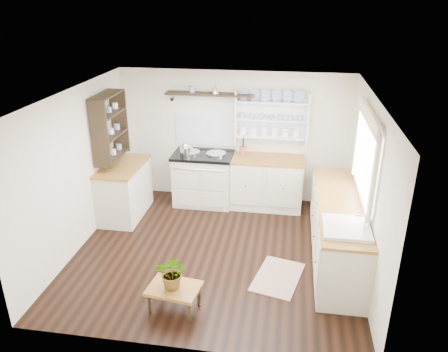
# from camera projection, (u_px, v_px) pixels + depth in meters

# --- Properties ---
(floor) EXTENTS (4.00, 3.80, 0.01)m
(floor) POSITION_uv_depth(u_px,v_px,m) (216.00, 251.00, 6.37)
(floor) COLOR black
(floor) RESTS_ON ground
(wall_back) EXTENTS (4.00, 0.02, 2.30)m
(wall_back) POSITION_uv_depth(u_px,v_px,m) (234.00, 137.00, 7.65)
(wall_back) COLOR beige
(wall_back) RESTS_ON ground
(wall_right) EXTENTS (0.02, 3.80, 2.30)m
(wall_right) POSITION_uv_depth(u_px,v_px,m) (367.00, 189.00, 5.63)
(wall_right) COLOR beige
(wall_right) RESTS_ON ground
(wall_left) EXTENTS (0.02, 3.80, 2.30)m
(wall_left) POSITION_uv_depth(u_px,v_px,m) (77.00, 171.00, 6.21)
(wall_left) COLOR beige
(wall_left) RESTS_ON ground
(ceiling) EXTENTS (4.00, 3.80, 0.01)m
(ceiling) POSITION_uv_depth(u_px,v_px,m) (214.00, 95.00, 5.47)
(ceiling) COLOR white
(ceiling) RESTS_ON wall_back
(window) EXTENTS (0.08, 1.55, 1.22)m
(window) POSITION_uv_depth(u_px,v_px,m) (366.00, 155.00, 5.61)
(window) COLOR white
(window) RESTS_ON wall_right
(aga_cooker) EXTENTS (1.04, 0.72, 0.96)m
(aga_cooker) POSITION_uv_depth(u_px,v_px,m) (204.00, 178.00, 7.68)
(aga_cooker) COLOR beige
(aga_cooker) RESTS_ON floor
(back_cabinets) EXTENTS (1.27, 0.63, 0.90)m
(back_cabinets) POSITION_uv_depth(u_px,v_px,m) (266.00, 182.00, 7.56)
(back_cabinets) COLOR beige
(back_cabinets) RESTS_ON floor
(right_cabinets) EXTENTS (0.62, 2.43, 0.90)m
(right_cabinets) POSITION_uv_depth(u_px,v_px,m) (337.00, 230.00, 6.03)
(right_cabinets) COLOR beige
(right_cabinets) RESTS_ON floor
(belfast_sink) EXTENTS (0.55, 0.60, 0.45)m
(belfast_sink) POSITION_uv_depth(u_px,v_px,m) (345.00, 236.00, 5.22)
(belfast_sink) COLOR white
(belfast_sink) RESTS_ON right_cabinets
(left_cabinets) EXTENTS (0.62, 1.13, 0.90)m
(left_cabinets) POSITION_uv_depth(u_px,v_px,m) (124.00, 190.00, 7.25)
(left_cabinets) COLOR beige
(left_cabinets) RESTS_ON floor
(plate_rack) EXTENTS (1.20, 0.22, 0.90)m
(plate_rack) POSITION_uv_depth(u_px,v_px,m) (272.00, 116.00, 7.36)
(plate_rack) COLOR white
(plate_rack) RESTS_ON wall_back
(high_shelf) EXTENTS (1.50, 0.29, 0.16)m
(high_shelf) POSITION_uv_depth(u_px,v_px,m) (210.00, 95.00, 7.30)
(high_shelf) COLOR black
(high_shelf) RESTS_ON wall_back
(left_shelving) EXTENTS (0.28, 0.80, 1.05)m
(left_shelving) POSITION_uv_depth(u_px,v_px,m) (110.00, 126.00, 6.85)
(left_shelving) COLOR black
(left_shelving) RESTS_ON wall_left
(kettle) EXTENTS (0.18, 0.18, 0.22)m
(kettle) POSITION_uv_depth(u_px,v_px,m) (185.00, 149.00, 7.39)
(kettle) COLOR silver
(kettle) RESTS_ON aga_cooker
(utensil_crock) EXTENTS (0.12, 0.12, 0.14)m
(utensil_crock) POSITION_uv_depth(u_px,v_px,m) (243.00, 151.00, 7.49)
(utensil_crock) COLOR #9E4D3A
(utensil_crock) RESTS_ON back_cabinets
(center_table) EXTENTS (0.65, 0.50, 0.32)m
(center_table) POSITION_uv_depth(u_px,v_px,m) (174.00, 290.00, 5.11)
(center_table) COLOR brown
(center_table) RESTS_ON floor
(potted_plant) EXTENTS (0.41, 0.36, 0.41)m
(potted_plant) POSITION_uv_depth(u_px,v_px,m) (173.00, 272.00, 5.01)
(potted_plant) COLOR #3F7233
(potted_plant) RESTS_ON center_table
(floor_rug) EXTENTS (0.73, 0.95, 0.02)m
(floor_rug) POSITION_uv_depth(u_px,v_px,m) (278.00, 277.00, 5.79)
(floor_rug) COLOR #906A54
(floor_rug) RESTS_ON floor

